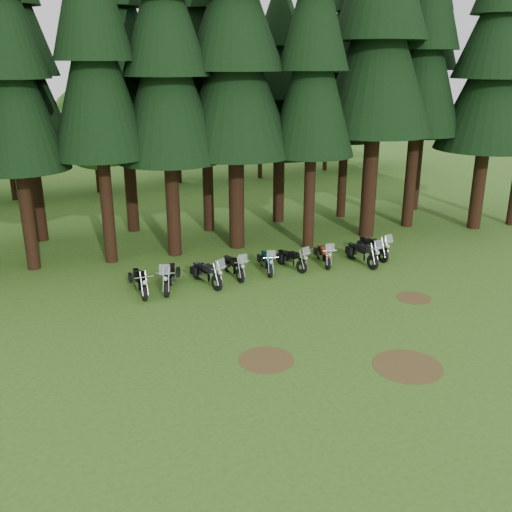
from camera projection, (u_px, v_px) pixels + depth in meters
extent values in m
plane|color=#335E1E|center=(320.00, 320.00, 21.13)|extent=(120.00, 120.00, 0.00)
cylinder|color=#311B10|center=(27.00, 210.00, 25.52)|extent=(0.58, 0.58, 5.53)
cone|color=black|center=(10.00, 87.00, 23.80)|extent=(4.32, 4.32, 6.91)
cylinder|color=#311B10|center=(107.00, 200.00, 26.37)|extent=(0.58, 0.58, 5.99)
cone|color=black|center=(95.00, 70.00, 24.50)|extent=(4.32, 4.32, 7.49)
cylinder|color=#311B10|center=(173.00, 200.00, 27.41)|extent=(0.66, 0.66, 5.57)
cone|color=black|center=(167.00, 84.00, 25.67)|extent=(4.95, 4.95, 6.96)
cone|color=black|center=(163.00, 5.00, 24.61)|extent=(3.96, 3.96, 5.87)
cylinder|color=#311B10|center=(236.00, 193.00, 28.55)|extent=(0.77, 0.77, 5.70)
cone|color=black|center=(235.00, 79.00, 26.78)|extent=(5.81, 5.81, 7.12)
cone|color=black|center=(234.00, 1.00, 25.68)|extent=(4.65, 4.65, 6.01)
cylinder|color=#311B10|center=(309.00, 193.00, 28.46)|extent=(0.55, 0.55, 5.71)
cone|color=black|center=(313.00, 79.00, 26.68)|extent=(4.15, 4.15, 7.14)
cone|color=black|center=(315.00, 0.00, 25.58)|extent=(3.32, 3.32, 6.03)
cylinder|color=#311B10|center=(370.00, 176.00, 30.31)|extent=(0.80, 0.80, 6.62)
cone|color=black|center=(378.00, 49.00, 28.25)|extent=(5.98, 5.98, 8.27)
cylinder|color=#311B10|center=(411.00, 172.00, 32.22)|extent=(0.64, 0.64, 6.35)
cone|color=black|center=(421.00, 58.00, 30.24)|extent=(4.79, 4.79, 7.93)
cylinder|color=#311B10|center=(479.00, 181.00, 31.95)|extent=(0.72, 0.72, 5.41)
cone|color=black|center=(491.00, 85.00, 30.26)|extent=(5.44, 5.44, 6.77)
cone|color=black|center=(500.00, 20.00, 29.22)|extent=(4.35, 4.35, 5.71)
cylinder|color=#311B10|center=(37.00, 189.00, 29.68)|extent=(0.60, 0.60, 5.53)
cone|color=black|center=(23.00, 83.00, 27.96)|extent=(4.52, 4.52, 6.91)
cone|color=black|center=(14.00, 11.00, 26.90)|extent=(3.62, 3.62, 5.83)
cylinder|color=#311B10|center=(131.00, 182.00, 31.41)|extent=(0.65, 0.65, 5.55)
cone|color=black|center=(123.00, 81.00, 29.68)|extent=(4.85, 4.85, 6.94)
cone|color=black|center=(118.00, 13.00, 28.61)|extent=(3.88, 3.88, 5.86)
cylinder|color=#311B10|center=(208.00, 182.00, 31.51)|extent=(0.58, 0.58, 5.52)
cone|color=black|center=(205.00, 82.00, 29.79)|extent=(4.35, 4.35, 6.90)
cone|color=black|center=(203.00, 15.00, 28.73)|extent=(3.48, 3.48, 5.83)
cylinder|color=#311B10|center=(279.00, 182.00, 33.43)|extent=(0.66, 0.66, 4.70)
cone|color=black|center=(280.00, 103.00, 31.97)|extent=(4.94, 4.94, 5.87)
cone|color=black|center=(280.00, 51.00, 31.06)|extent=(3.95, 3.95, 4.96)
cone|color=black|center=(281.00, 7.00, 30.35)|extent=(2.77, 2.77, 3.91)
cylinder|color=#311B10|center=(343.00, 172.00, 34.33)|extent=(0.53, 0.53, 5.56)
cone|color=black|center=(347.00, 79.00, 32.60)|extent=(3.94, 3.94, 6.95)
cone|color=black|center=(350.00, 17.00, 31.53)|extent=(3.15, 3.15, 5.87)
cylinder|color=#311B10|center=(417.00, 166.00, 36.08)|extent=(0.61, 0.61, 5.65)
cone|color=black|center=(425.00, 76.00, 34.32)|extent=(4.59, 4.59, 7.06)
cone|color=black|center=(430.00, 16.00, 33.23)|extent=(3.67, 3.67, 5.96)
cylinder|color=#311B10|center=(12.00, 180.00, 38.98)|extent=(0.36, 0.36, 2.80)
sphere|color=#3E702D|center=(5.00, 124.00, 37.77)|extent=(6.53, 6.53, 6.53)
sphere|color=#3E702D|center=(24.00, 135.00, 37.71)|extent=(4.67, 4.67, 4.67)
cylinder|color=#311B10|center=(98.00, 175.00, 41.30)|extent=(0.36, 0.36, 2.55)
sphere|color=#3E702D|center=(94.00, 127.00, 40.19)|extent=(5.95, 5.95, 5.95)
sphere|color=#3E702D|center=(111.00, 136.00, 40.14)|extent=(4.25, 4.25, 4.25)
cylinder|color=#311B10|center=(179.00, 167.00, 44.53)|extent=(0.36, 0.36, 2.47)
sphere|color=#3E702D|center=(177.00, 124.00, 43.45)|extent=(5.76, 5.76, 5.76)
sphere|color=#3E702D|center=(192.00, 132.00, 43.40)|extent=(4.12, 4.12, 4.12)
cylinder|color=#311B10|center=(260.00, 156.00, 46.16)|extent=(0.36, 0.36, 3.52)
sphere|color=#3E702D|center=(260.00, 96.00, 44.63)|extent=(8.21, 8.21, 8.21)
sphere|color=#3E702D|center=(281.00, 108.00, 44.55)|extent=(5.87, 5.87, 5.87)
cylinder|color=#311B10|center=(325.00, 153.00, 49.63)|extent=(0.36, 0.36, 2.94)
sphere|color=#3E702D|center=(327.00, 107.00, 48.36)|extent=(6.86, 6.86, 6.86)
sphere|color=#3E702D|center=(343.00, 116.00, 48.30)|extent=(4.90, 4.90, 4.90)
cylinder|color=#311B10|center=(371.00, 147.00, 50.98)|extent=(0.36, 0.36, 3.52)
sphere|color=#3E702D|center=(375.00, 93.00, 49.46)|extent=(8.20, 8.20, 8.20)
sphere|color=#3E702D|center=(394.00, 103.00, 49.38)|extent=(5.86, 5.86, 5.86)
cylinder|color=#4C3D1E|center=(266.00, 360.00, 18.34)|extent=(1.80, 1.80, 0.01)
cylinder|color=#4C3D1E|center=(414.00, 298.00, 23.12)|extent=(1.40, 1.40, 0.01)
cylinder|color=#4C3D1E|center=(408.00, 366.00, 17.95)|extent=(2.20, 2.20, 0.01)
cylinder|color=black|center=(144.00, 293.00, 22.77)|extent=(0.15, 0.68, 0.68)
cylinder|color=black|center=(136.00, 279.00, 24.17)|extent=(0.15, 0.68, 0.68)
cube|color=silver|center=(140.00, 283.00, 23.48)|extent=(0.30, 0.73, 0.35)
cube|color=black|center=(140.00, 277.00, 23.16)|extent=(0.32, 0.57, 0.25)
cube|color=black|center=(138.00, 274.00, 23.58)|extent=(0.32, 0.57, 0.12)
cylinder|color=black|center=(167.00, 289.00, 23.13)|extent=(0.39, 0.71, 0.70)
cylinder|color=black|center=(172.00, 274.00, 24.68)|extent=(0.39, 0.71, 0.70)
cube|color=silver|center=(170.00, 279.00, 23.92)|extent=(0.54, 0.80, 0.36)
cube|color=black|center=(168.00, 272.00, 23.57)|extent=(0.51, 0.66, 0.26)
cube|color=black|center=(170.00, 269.00, 24.05)|extent=(0.51, 0.66, 0.13)
cube|color=silver|center=(165.00, 270.00, 22.52)|extent=(0.46, 0.28, 0.42)
cylinder|color=black|center=(217.00, 283.00, 23.77)|extent=(0.32, 0.69, 0.68)
cylinder|color=black|center=(197.00, 272.00, 24.98)|extent=(0.32, 0.69, 0.68)
cube|color=silver|center=(206.00, 275.00, 24.38)|extent=(0.47, 0.77, 0.35)
cube|color=black|center=(209.00, 268.00, 24.08)|extent=(0.45, 0.63, 0.25)
cube|color=black|center=(203.00, 266.00, 24.46)|extent=(0.45, 0.63, 0.12)
cube|color=silver|center=(220.00, 264.00, 23.23)|extent=(0.45, 0.24, 0.41)
cylinder|color=black|center=(240.00, 276.00, 24.63)|extent=(0.18, 0.65, 0.64)
cylinder|color=black|center=(227.00, 265.00, 25.92)|extent=(0.18, 0.65, 0.64)
cube|color=silver|center=(233.00, 268.00, 25.29)|extent=(0.31, 0.70, 0.33)
cube|color=black|center=(235.00, 262.00, 24.98)|extent=(0.32, 0.55, 0.23)
cube|color=black|center=(231.00, 260.00, 25.38)|extent=(0.32, 0.55, 0.12)
cube|color=silver|center=(243.00, 259.00, 24.10)|extent=(0.41, 0.15, 0.38)
cylinder|color=black|center=(270.00, 271.00, 25.22)|extent=(0.25, 0.64, 0.63)
cylinder|color=black|center=(264.00, 260.00, 26.59)|extent=(0.25, 0.64, 0.63)
cube|color=silver|center=(266.00, 263.00, 25.92)|extent=(0.39, 0.71, 0.32)
cube|color=navy|center=(267.00, 257.00, 25.61)|extent=(0.38, 0.57, 0.23)
cube|color=black|center=(266.00, 255.00, 26.03)|extent=(0.38, 0.57, 0.11)
cube|color=silver|center=(271.00, 255.00, 24.68)|extent=(0.42, 0.19, 0.38)
cylinder|color=black|center=(302.00, 267.00, 25.72)|extent=(0.29, 0.62, 0.61)
cylinder|color=black|center=(281.00, 258.00, 26.81)|extent=(0.29, 0.62, 0.61)
cube|color=silver|center=(291.00, 261.00, 26.27)|extent=(0.43, 0.70, 0.32)
cube|color=black|center=(294.00, 255.00, 26.00)|extent=(0.41, 0.57, 0.22)
cube|color=black|center=(288.00, 253.00, 26.34)|extent=(0.41, 0.57, 0.11)
cube|color=silver|center=(306.00, 251.00, 25.24)|extent=(0.41, 0.22, 0.37)
cylinder|color=black|center=(328.00, 263.00, 26.19)|extent=(0.27, 0.63, 0.62)
cylinder|color=black|center=(320.00, 253.00, 27.55)|extent=(0.27, 0.63, 0.62)
cube|color=silver|center=(323.00, 256.00, 26.89)|extent=(0.40, 0.70, 0.32)
cube|color=#B2411C|center=(325.00, 250.00, 26.57)|extent=(0.39, 0.57, 0.23)
cube|color=black|center=(322.00, 248.00, 26.99)|extent=(0.39, 0.57, 0.11)
cube|color=silver|center=(330.00, 248.00, 25.65)|extent=(0.41, 0.20, 0.37)
cylinder|color=black|center=(373.00, 262.00, 26.16)|extent=(0.21, 0.71, 0.70)
cylinder|color=black|center=(351.00, 252.00, 27.55)|extent=(0.21, 0.71, 0.70)
cube|color=silver|center=(361.00, 255.00, 26.87)|extent=(0.37, 0.77, 0.36)
cube|color=black|center=(365.00, 249.00, 26.54)|extent=(0.37, 0.61, 0.25)
cube|color=black|center=(359.00, 247.00, 26.96)|extent=(0.37, 0.61, 0.13)
cube|color=silver|center=(378.00, 245.00, 25.59)|extent=(0.46, 0.18, 0.42)
cylinder|color=black|center=(383.00, 256.00, 27.09)|extent=(0.20, 0.69, 0.68)
cylinder|color=black|center=(363.00, 246.00, 28.45)|extent=(0.20, 0.69, 0.68)
cube|color=silver|center=(372.00, 249.00, 27.78)|extent=(0.35, 0.75, 0.35)
cube|color=black|center=(376.00, 243.00, 27.46)|extent=(0.36, 0.59, 0.25)
cube|color=black|center=(370.00, 241.00, 27.88)|extent=(0.36, 0.59, 0.12)
cube|color=silver|center=(389.00, 239.00, 26.53)|extent=(0.44, 0.17, 0.41)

